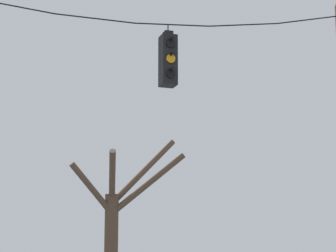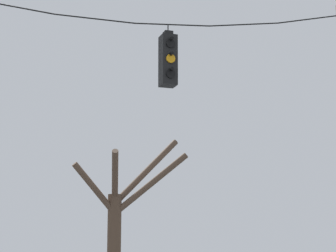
{
  "view_description": "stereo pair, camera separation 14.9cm",
  "coord_description": "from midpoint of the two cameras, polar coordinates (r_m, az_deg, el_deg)",
  "views": [
    {
      "loc": [
        -2.82,
        -13.22,
        1.68
      ],
      "look_at": [
        1.62,
        -0.25,
        4.38
      ],
      "focal_mm": 70.0,
      "sensor_mm": 36.0,
      "label": 1
    },
    {
      "loc": [
        -2.68,
        -13.27,
        1.68
      ],
      "look_at": [
        1.62,
        -0.25,
        4.38
      ],
      "focal_mm": 70.0,
      "sensor_mm": 36.0,
      "label": 2
    }
  ],
  "objects": [
    {
      "name": "span_wire",
      "position": [
        14.26,
        -6.58,
        10.3
      ],
      "size": [
        12.15,
        0.03,
        0.84
      ],
      "color": "black"
    },
    {
      "name": "bare_tree",
      "position": [
        22.91,
        -4.6,
        -8.39
      ],
      "size": [
        4.07,
        2.06,
        5.86
      ],
      "color": "brown",
      "rests_on": "ground_plane"
    },
    {
      "name": "traffic_light_near_right_pole",
      "position": [
        14.33,
        -0.3,
        5.77
      ],
      "size": [
        0.34,
        0.58,
        1.38
      ],
      "color": "black"
    }
  ]
}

